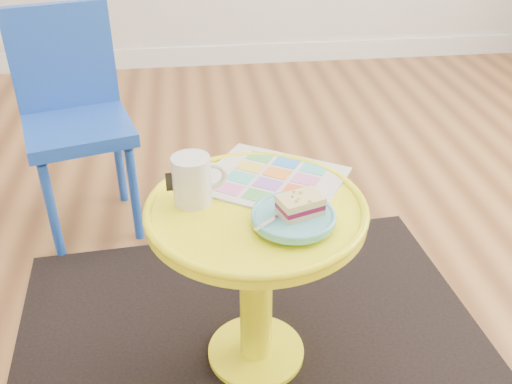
{
  "coord_description": "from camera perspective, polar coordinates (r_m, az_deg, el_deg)",
  "views": [
    {
      "loc": [
        -0.24,
        -1.47,
        1.2
      ],
      "look_at": [
        -0.1,
        -0.39,
        0.52
      ],
      "focal_mm": 40.0,
      "sensor_mm": 36.0,
      "label": 1
    }
  ],
  "objects": [
    {
      "name": "floor",
      "position": [
        1.91,
        1.68,
        -7.14
      ],
      "size": [
        4.0,
        4.0,
        0.0
      ],
      "primitive_type": "plane",
      "color": "brown",
      "rests_on": "ground"
    },
    {
      "name": "side_table",
      "position": [
        1.38,
        0.0,
        -6.22
      ],
      "size": [
        0.51,
        0.51,
        0.48
      ],
      "color": "#FCF515",
      "rests_on": "ground"
    },
    {
      "name": "fork",
      "position": [
        1.23,
        2.44,
        -2.34
      ],
      "size": [
        0.12,
        0.1,
        0.0
      ],
      "rotation": [
        0.0,
        0.0,
        -0.88
      ],
      "color": "silver",
      "rests_on": "plate"
    },
    {
      "name": "mug",
      "position": [
        1.3,
        -6.34,
        1.35
      ],
      "size": [
        0.13,
        0.09,
        0.12
      ],
      "rotation": [
        0.0,
        0.0,
        0.05
      ],
      "color": "silver",
      "rests_on": "side_table"
    },
    {
      "name": "plate",
      "position": [
        1.24,
        3.76,
        -2.56
      ],
      "size": [
        0.18,
        0.18,
        0.02
      ],
      "color": "#58B0BB",
      "rests_on": "newspaper"
    },
    {
      "name": "room_walls",
      "position": [
        2.82,
        -22.12,
        5.47
      ],
      "size": [
        4.0,
        4.0,
        4.0
      ],
      "color": "silver",
      "rests_on": "ground"
    },
    {
      "name": "rug",
      "position": [
        1.62,
        -0.0,
        -15.87
      ],
      "size": [
        1.37,
        1.19,
        0.01
      ],
      "primitive_type": "cube",
      "rotation": [
        0.0,
        0.0,
        0.07
      ],
      "color": "black",
      "rests_on": "ground"
    },
    {
      "name": "newspaper",
      "position": [
        1.4,
        1.68,
        1.25
      ],
      "size": [
        0.42,
        0.4,
        0.01
      ],
      "primitive_type": "cube",
      "rotation": [
        0.0,
        0.0,
        -0.56
      ],
      "color": "silver",
      "rests_on": "side_table"
    },
    {
      "name": "cake_slice",
      "position": [
        1.23,
        4.45,
        -1.28
      ],
      "size": [
        0.11,
        0.09,
        0.04
      ],
      "rotation": [
        0.0,
        0.0,
        0.33
      ],
      "color": "#D3BC8C",
      "rests_on": "plate"
    },
    {
      "name": "chair",
      "position": [
        2.01,
        -17.81,
        7.97
      ],
      "size": [
        0.41,
        0.41,
        0.76
      ],
      "rotation": [
        0.0,
        0.0,
        0.27
      ],
      "color": "#1B48B3",
      "rests_on": "ground"
    }
  ]
}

